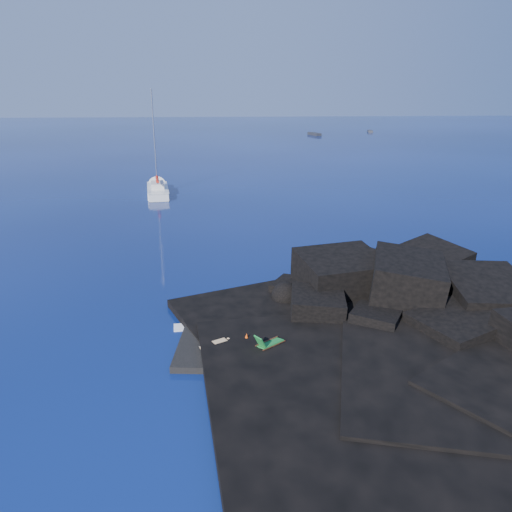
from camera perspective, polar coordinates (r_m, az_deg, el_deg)
The scene contains 11 objects.
ground at distance 26.54m, azimuth -9.33°, elevation -10.79°, with size 400.00×400.00×0.00m, color black.
headland at distance 30.86m, azimuth 16.16°, elevation -6.87°, with size 24.00×24.00×3.60m, color black, non-canonical shape.
beach at distance 26.91m, azimuth 0.49°, elevation -10.06°, with size 8.50×6.00×0.70m, color black.
surf_foam at distance 30.95m, azimuth 0.75°, elevation -5.99°, with size 10.00×8.00×0.06m, color white, non-canonical shape.
sailboat at distance 64.70m, azimuth -11.14°, elevation 6.98°, with size 2.55×12.14×12.73m, color silver, non-canonical shape.
deck_chair at distance 25.51m, azimuth 1.67°, elevation -9.53°, with size 1.57×0.69×1.08m, color #19722D, non-canonical shape.
towel at distance 26.11m, azimuth -4.17°, elevation -10.15°, with size 1.87×0.89×0.05m, color white.
sunbather at distance 26.03m, azimuth -4.18°, elevation -9.84°, with size 1.78×0.50×0.27m, color tan, non-canonical shape.
marker_cone at distance 26.24m, azimuth -1.08°, elevation -9.34°, with size 0.35×0.35×0.53m, color #DE470B.
distant_boat_a at distance 141.12m, azimuth 6.68°, elevation 13.55°, with size 1.61×5.17×0.69m, color #242428.
distant_boat_b at distance 153.24m, azimuth 12.89°, elevation 13.63°, with size 1.27×4.08×0.54m, color #2A2B30.
Camera 1 is at (2.60, -22.95, 13.07)m, focal length 35.00 mm.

